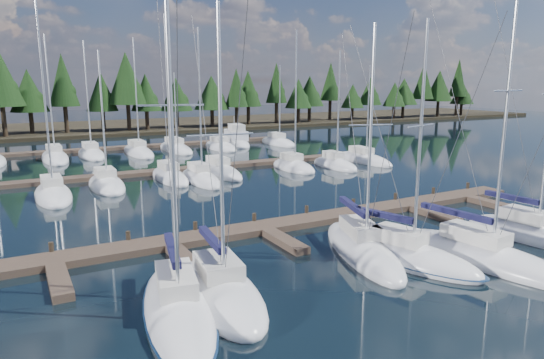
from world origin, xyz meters
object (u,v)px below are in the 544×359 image
main_dock (266,230)px  front_sailboat_3 (362,249)px  front_sailboat_1 (178,308)px  front_sailboat_2 (221,292)px  motor_yacht_right (236,141)px  front_sailboat_4 (405,256)px  front_sailboat_5 (482,256)px  front_sailboat_6 (530,233)px

main_dock → front_sailboat_3: front_sailboat_3 is taller
main_dock → front_sailboat_3: 6.38m
front_sailboat_1 → front_sailboat_2: size_ratio=1.17×
front_sailboat_3 → motor_yacht_right: front_sailboat_3 is taller
front_sailboat_4 → front_sailboat_5: (3.54, -1.90, 0.01)m
front_sailboat_1 → front_sailboat_4: bearing=0.3°
front_sailboat_5 → front_sailboat_6: (5.74, 1.17, 0.01)m
front_sailboat_6 → front_sailboat_5: bearing=-168.4°
front_sailboat_1 → main_dock: bearing=43.6°
main_dock → front_sailboat_2: (-5.94, -7.07, 0.08)m
front_sailboat_5 → main_dock: bearing=129.0°
front_sailboat_6 → front_sailboat_3: bearing=165.7°
main_dock → front_sailboat_4: (4.18, -7.63, 0.08)m
front_sailboat_1 → motor_yacht_right: bearing=63.2°
motor_yacht_right → front_sailboat_2: bearing=-115.0°
motor_yacht_right → front_sailboat_3: bearing=-105.9°
main_dock → front_sailboat_6: (13.47, -8.36, 0.10)m
front_sailboat_4 → motor_yacht_right: 48.68m
front_sailboat_4 → front_sailboat_3: bearing=122.5°
main_dock → front_sailboat_4: bearing=-61.3°
main_dock → front_sailboat_2: bearing=-130.0°
front_sailboat_5 → front_sailboat_1: bearing=173.4°
front_sailboat_3 → front_sailboat_6: size_ratio=0.83×
front_sailboat_4 → front_sailboat_6: front_sailboat_6 is taller
front_sailboat_3 → front_sailboat_5: (4.79, -3.86, 0.01)m
front_sailboat_2 → front_sailboat_6: 19.45m
front_sailboat_4 → front_sailboat_5: bearing=-28.2°
front_sailboat_3 → front_sailboat_4: bearing=-57.5°
front_sailboat_2 → front_sailboat_5: size_ratio=0.81×
front_sailboat_5 → motor_yacht_right: 49.82m
front_sailboat_2 → front_sailboat_6: size_ratio=0.84×
front_sailboat_2 → motor_yacht_right: front_sailboat_2 is taller
front_sailboat_1 → front_sailboat_2: bearing=16.4°
front_sailboat_5 → front_sailboat_3: bearing=141.1°
front_sailboat_4 → front_sailboat_2: bearing=176.8°
front_sailboat_5 → front_sailboat_2: bearing=169.8°
front_sailboat_1 → front_sailboat_5: 15.90m
front_sailboat_2 → front_sailboat_6: (19.40, -1.29, 0.03)m
front_sailboat_5 → motor_yacht_right: (8.14, 49.15, 0.25)m
front_sailboat_1 → front_sailboat_3: front_sailboat_1 is taller
front_sailboat_2 → motor_yacht_right: (21.80, 46.69, 0.26)m
front_sailboat_3 → front_sailboat_5: size_ratio=0.80×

